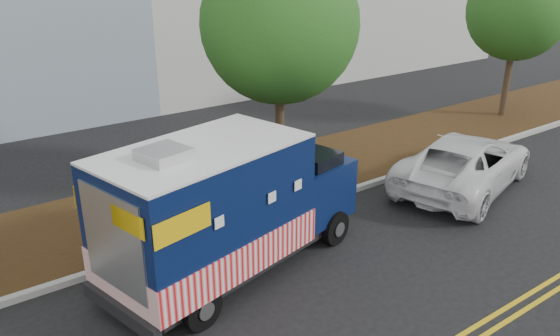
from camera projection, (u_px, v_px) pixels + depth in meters
ground at (294, 244)px, 13.02m from camera, size 120.00×120.00×0.00m
curb at (261, 219)px, 14.04m from camera, size 120.00×0.18×0.15m
mulch_strip at (220, 192)px, 15.63m from camera, size 120.00×4.00×0.15m
tree_b at (280, 25)px, 14.38m from camera, size 4.23×4.23×6.81m
tree_d at (518, 10)px, 21.22m from camera, size 3.92×3.92×6.33m
sign_post at (189, 193)px, 12.83m from camera, size 0.06×0.06×2.40m
food_truck at (225, 211)px, 11.37m from camera, size 6.45×3.54×3.23m
white_car at (465, 162)px, 15.88m from camera, size 6.09×4.05×1.55m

